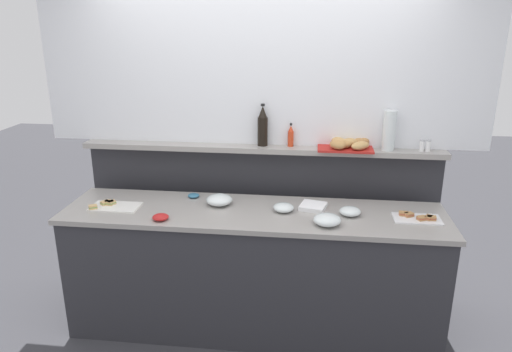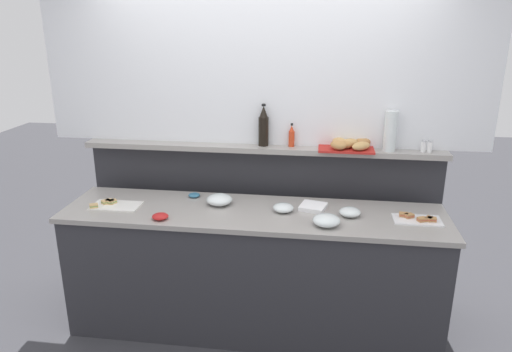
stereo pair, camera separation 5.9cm
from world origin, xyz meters
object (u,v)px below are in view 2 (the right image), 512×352
(napkin_stack, at_px, (313,207))
(pepper_shaker, at_px, (430,146))
(salt_shaker, at_px, (423,146))
(glass_bowl_extra, at_px, (283,208))
(sandwich_platter_side, at_px, (418,219))
(glass_bowl_large, at_px, (326,221))
(hot_sauce_bottle, at_px, (292,136))
(condiment_bowl_cream, at_px, (160,216))
(bread_basket, at_px, (350,145))
(sandwich_platter_rear, at_px, (113,205))
(condiment_bowl_dark, at_px, (194,195))
(glass_bowl_small, at_px, (350,212))
(glass_bowl_medium, at_px, (219,200))
(wine_bottle_dark, at_px, (264,127))
(water_carafe, at_px, (390,131))

(napkin_stack, relative_size, pepper_shaker, 1.95)
(salt_shaker, bearing_deg, glass_bowl_extra, -157.52)
(sandwich_platter_side, distance_m, glass_bowl_large, 0.62)
(glass_bowl_extra, distance_m, hot_sauce_bottle, 0.59)
(sandwich_platter_side, distance_m, condiment_bowl_cream, 1.70)
(glass_bowl_extra, relative_size, napkin_stack, 0.84)
(glass_bowl_extra, xyz_separation_m, bread_basket, (0.45, 0.40, 0.36))
(salt_shaker, bearing_deg, sandwich_platter_side, -99.88)
(glass_bowl_extra, bearing_deg, sandwich_platter_rear, -176.87)
(pepper_shaker, bearing_deg, condiment_bowl_cream, -160.46)
(condiment_bowl_cream, relative_size, condiment_bowl_dark, 1.27)
(hot_sauce_bottle, bearing_deg, sandwich_platter_side, -27.93)
(sandwich_platter_rear, height_order, glass_bowl_small, glass_bowl_small)
(glass_bowl_large, relative_size, glass_bowl_medium, 0.95)
(sandwich_platter_side, relative_size, condiment_bowl_cream, 2.86)
(sandwich_platter_rear, xyz_separation_m, glass_bowl_extra, (1.20, 0.07, 0.02))
(glass_bowl_small, bearing_deg, condiment_bowl_cream, -169.68)
(wine_bottle_dark, bearing_deg, glass_bowl_small, -34.27)
(sandwich_platter_side, bearing_deg, condiment_bowl_cream, -173.00)
(glass_bowl_medium, xyz_separation_m, pepper_shaker, (1.47, 0.33, 0.36))
(sandwich_platter_side, height_order, glass_bowl_small, glass_bowl_small)
(condiment_bowl_cream, height_order, salt_shaker, salt_shaker)
(glass_bowl_large, relative_size, bread_basket, 0.44)
(water_carafe, bearing_deg, condiment_bowl_dark, -171.52)
(glass_bowl_extra, relative_size, bread_basket, 0.36)
(pepper_shaker, relative_size, bread_basket, 0.22)
(glass_bowl_medium, bearing_deg, glass_bowl_small, -5.25)
(sandwich_platter_side, bearing_deg, pepper_shaker, 74.60)
(condiment_bowl_dark, distance_m, wine_bottle_dark, 0.73)
(bread_basket, bearing_deg, sandwich_platter_rear, -164.29)
(sandwich_platter_rear, relative_size, pepper_shaker, 3.91)
(condiment_bowl_dark, relative_size, wine_bottle_dark, 0.27)
(glass_bowl_small, distance_m, condiment_bowl_dark, 1.15)
(glass_bowl_medium, height_order, glass_bowl_small, glass_bowl_medium)
(sandwich_platter_rear, height_order, condiment_bowl_cream, condiment_bowl_cream)
(condiment_bowl_cream, relative_size, napkin_stack, 0.63)
(glass_bowl_medium, bearing_deg, wine_bottle_dark, 52.50)
(wine_bottle_dark, bearing_deg, salt_shaker, -1.18)
(glass_bowl_large, distance_m, salt_shaker, 0.97)
(condiment_bowl_cream, relative_size, water_carafe, 0.37)
(sandwich_platter_rear, distance_m, glass_bowl_extra, 1.21)
(glass_bowl_small, distance_m, napkin_stack, 0.27)
(hot_sauce_bottle, bearing_deg, glass_bowl_large, -66.04)
(napkin_stack, bearing_deg, pepper_shaker, 21.64)
(bread_basket, bearing_deg, wine_bottle_dark, 177.71)
(sandwich_platter_side, bearing_deg, bread_basket, 135.81)
(glass_bowl_large, height_order, wine_bottle_dark, wine_bottle_dark)
(glass_bowl_large, relative_size, water_carafe, 0.61)
(napkin_stack, bearing_deg, glass_bowl_large, -71.29)
(water_carafe, bearing_deg, glass_bowl_small, -123.62)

